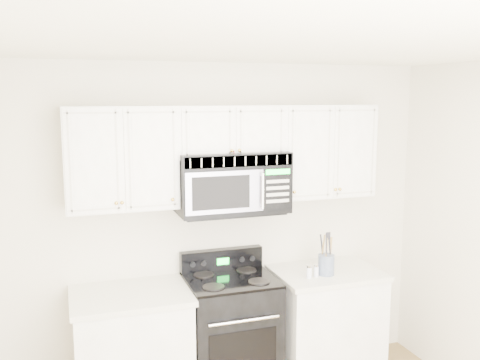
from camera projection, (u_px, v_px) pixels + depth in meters
name	position (u px, v px, depth m)	size (l,w,h in m)	color
room	(321.00, 301.00, 2.74)	(3.51, 3.51, 2.61)	olive
base_cabinet_left	(132.00, 356.00, 3.97)	(0.86, 0.65, 0.92)	white
base_cabinet_right	(325.00, 327.00, 4.48)	(0.86, 0.65, 0.92)	white
range	(231.00, 333.00, 4.23)	(0.69, 0.63, 1.10)	black
upper_cabinets	(228.00, 149.00, 4.13)	(2.44, 0.37, 0.75)	white
microwave	(231.00, 182.00, 4.12)	(0.85, 0.47, 0.47)	black
utensil_crock	(326.00, 263.00, 4.28)	(0.13, 0.13, 0.35)	slate
shaker_salt	(309.00, 272.00, 4.20)	(0.04, 0.04, 0.10)	silver
shaker_pepper	(316.00, 270.00, 4.24)	(0.04, 0.04, 0.10)	silver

